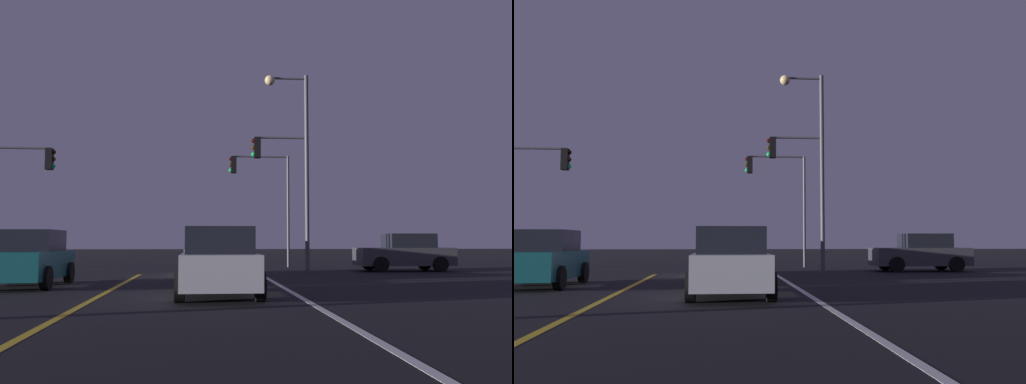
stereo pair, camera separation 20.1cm
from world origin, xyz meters
TOP-DOWN VIEW (x-y plane):
  - lane_edge_right at (4.91, 9.68)m, footprint 0.16×31.37m
  - lane_center_divider at (0.00, 9.68)m, footprint 0.16×31.37m
  - car_crossing_side at (11.75, 26.95)m, footprint 4.30×2.02m
  - car_ahead_far at (2.77, 24.36)m, footprint 2.02×4.30m
  - car_oncoming at (-2.66, 19.40)m, footprint 2.02×4.30m
  - car_lead_same_lane at (2.93, 15.82)m, footprint 2.02×4.30m
  - traffic_light_near_right at (5.95, 25.87)m, footprint 2.51×0.36m
  - traffic_light_near_left at (-5.37, 25.87)m, footprint 3.52×0.36m
  - traffic_light_far_right at (5.59, 31.37)m, footprint 3.23×0.36m
  - street_lamp_right_far at (6.58, 25.52)m, footprint 1.91×0.44m

SIDE VIEW (x-z plane):
  - lane_edge_right at x=4.91m, z-range 0.00..0.01m
  - lane_center_divider at x=0.00m, z-range 0.00..0.01m
  - car_crossing_side at x=11.75m, z-range -0.03..1.67m
  - car_ahead_far at x=2.77m, z-range -0.03..1.67m
  - car_oncoming at x=-2.66m, z-range -0.03..1.67m
  - car_lead_same_lane at x=2.93m, z-range -0.03..1.67m
  - traffic_light_near_left at x=-5.37m, z-range 1.31..6.59m
  - traffic_light_near_right at x=5.95m, z-range 1.37..7.27m
  - traffic_light_far_right at x=5.59m, z-range 1.41..7.30m
  - street_lamp_right_far at x=6.58m, z-range 1.08..9.63m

